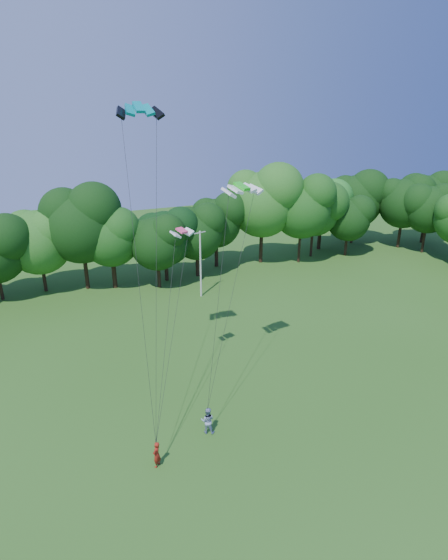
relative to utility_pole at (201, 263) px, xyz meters
name	(u,v)px	position (x,y,z in m)	size (l,w,h in m)	color
ground	(307,488)	(-5.21, -28.56, -4.02)	(160.00, 160.00, 0.00)	#2B5B18
utility_pole	(201,263)	(0.00, 0.00, 0.00)	(1.52, 0.53, 7.81)	silver
kite_flyer_left	(157,454)	(-12.40, -23.31, -3.16)	(0.63, 0.41, 1.72)	maroon
kite_flyer_right	(208,420)	(-8.47, -21.84, -3.08)	(0.92, 0.71, 1.89)	#8896BD
kite_teal	(139,107)	(-9.76, -14.28, 16.28)	(2.91, 1.33, 0.75)	#04878C
kite_green	(242,186)	(-3.59, -16.87, 11.24)	(3.00, 1.79, 0.48)	#21D41F
kite_pink	(182,230)	(-7.55, -15.43, 8.23)	(1.81, 1.26, 0.30)	#FF467A
tree_back_center	(164,228)	(-1.99, 6.73, 2.77)	(7.48, 7.48, 10.88)	#2E2312
tree_back_east	(322,203)	(24.07, 9.89, 3.16)	(7.92, 7.92, 11.52)	black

